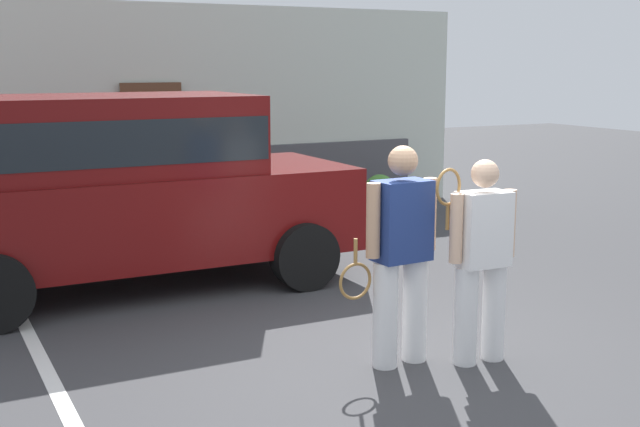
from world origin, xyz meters
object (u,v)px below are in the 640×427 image
at_px(parked_suv, 124,182).
at_px(tennis_player_man, 401,253).
at_px(tennis_player_woman, 481,258).
at_px(potted_plant_by_porch, 380,193).

xyz_separation_m(parked_suv, tennis_player_man, (1.37, -3.26, -0.24)).
relative_size(parked_suv, tennis_player_woman, 2.81).
bearing_deg(potted_plant_by_porch, tennis_player_woman, -114.08).
distance_m(parked_suv, tennis_player_man, 3.54).
xyz_separation_m(tennis_player_man, potted_plant_by_porch, (3.18, 5.54, -0.54)).
height_order(parked_suv, potted_plant_by_porch, parked_suv).
distance_m(tennis_player_man, tennis_player_woman, 0.65).
bearing_deg(parked_suv, tennis_player_woman, -60.92).
bearing_deg(tennis_player_man, potted_plant_by_porch, -123.61).
relative_size(parked_suv, tennis_player_man, 2.63).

